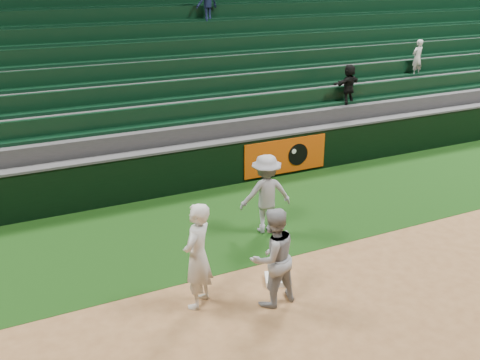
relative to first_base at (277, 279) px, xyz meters
name	(u,v)px	position (x,y,z in m)	size (l,w,h in m)	color
ground	(280,287)	(-0.04, -0.22, -0.05)	(70.00, 70.00, 0.00)	brown
foul_grass	(217,223)	(-0.04, 2.78, -0.04)	(36.00, 4.20, 0.01)	black
first_base	(277,279)	(0.00, 0.00, 0.00)	(0.43, 0.43, 0.10)	white
first_baseman	(197,256)	(-1.61, -0.05, 0.92)	(0.71, 0.47, 1.94)	silver
baserunner	(273,257)	(-0.42, -0.55, 0.86)	(0.89, 0.69, 1.82)	#9699A0
base_coach	(266,194)	(0.80, 1.96, 0.87)	(1.17, 0.67, 1.81)	#9597A1
field_wall	(184,169)	(-0.02, 4.98, 0.58)	(36.00, 0.45, 1.25)	black
stadium_seating	(141,100)	(-0.04, 8.75, 1.65)	(36.00, 5.95, 5.20)	#323134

